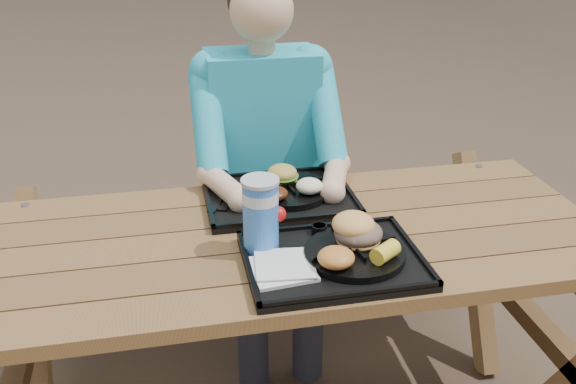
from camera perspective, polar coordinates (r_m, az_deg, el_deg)
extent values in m
cube|color=black|center=(1.66, 4.01, -6.19)|extent=(0.45, 0.35, 0.02)
cube|color=black|center=(1.98, -0.79, -0.57)|extent=(0.45, 0.35, 0.02)
cylinder|color=black|center=(1.66, 5.92, -5.47)|extent=(0.26, 0.26, 0.02)
cylinder|color=black|center=(1.99, 0.00, 0.15)|extent=(0.26, 0.26, 0.02)
cube|color=silver|center=(1.59, -0.57, -6.77)|extent=(0.17, 0.17, 0.02)
cylinder|color=blue|center=(1.65, -2.44, -2.14)|extent=(0.09, 0.09, 0.19)
cylinder|color=black|center=(1.76, 2.79, -3.32)|extent=(0.04, 0.04, 0.03)
cylinder|color=gold|center=(1.76, 4.62, -3.37)|extent=(0.05, 0.05, 0.03)
ellipsoid|color=orange|center=(1.57, 4.29, -5.83)|extent=(0.09, 0.09, 0.05)
cube|color=black|center=(1.95, -5.45, -0.66)|extent=(0.07, 0.15, 0.01)
ellipsoid|color=#522310|center=(1.90, -1.17, -0.13)|extent=(0.08, 0.08, 0.04)
ellipsoid|color=white|center=(1.94, 1.91, 0.54)|extent=(0.08, 0.08, 0.05)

